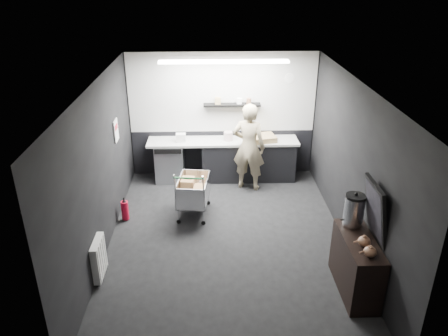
{
  "coord_description": "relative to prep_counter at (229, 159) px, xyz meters",
  "views": [
    {
      "loc": [
        -0.27,
        -6.24,
        4.27
      ],
      "look_at": [
        -0.04,
        0.4,
        1.19
      ],
      "focal_mm": 35.0,
      "sensor_mm": 36.0,
      "label": 1
    }
  ],
  "objects": [
    {
      "name": "radiator",
      "position": [
        -2.08,
        -3.32,
        -0.11
      ],
      "size": [
        0.1,
        0.5,
        0.6
      ],
      "primitive_type": "cube",
      "color": "white",
      "rests_on": "wall_left"
    },
    {
      "name": "white_container",
      "position": [
        -1.02,
        -0.05,
        0.53
      ],
      "size": [
        0.21,
        0.16,
        0.18
      ],
      "primitive_type": "cube",
      "rotation": [
        0.0,
        0.0,
        0.03
      ],
      "color": "white",
      "rests_on": "prep_counter"
    },
    {
      "name": "prep_counter",
      "position": [
        0.0,
        0.0,
        0.0
      ],
      "size": [
        3.2,
        0.61,
        0.9
      ],
      "color": "black",
      "rests_on": "floor"
    },
    {
      "name": "sideboard",
      "position": [
        1.64,
        -3.68,
        0.09
      ],
      "size": [
        0.48,
        1.13,
        1.7
      ],
      "color": "black",
      "rests_on": "floor"
    },
    {
      "name": "kitchen_wall_panel",
      "position": [
        -0.14,
        0.31,
        1.39
      ],
      "size": [
        3.95,
        0.02,
        1.7
      ],
      "primitive_type": "cube",
      "color": "silver",
      "rests_on": "wall_back"
    },
    {
      "name": "pink_tub",
      "position": [
        -0.02,
        0.0,
        0.54
      ],
      "size": [
        0.19,
        0.19,
        0.19
      ],
      "primitive_type": "cylinder",
      "color": "beige",
      "rests_on": "prep_counter"
    },
    {
      "name": "poster",
      "position": [
        -2.12,
        -1.12,
        1.09
      ],
      "size": [
        0.02,
        0.3,
        0.4
      ],
      "primitive_type": "cube",
      "color": "white",
      "rests_on": "wall_left"
    },
    {
      "name": "dado_panel",
      "position": [
        -0.14,
        0.31,
        0.04
      ],
      "size": [
        3.95,
        0.02,
        1.0
      ],
      "primitive_type": "cube",
      "color": "black",
      "rests_on": "wall_back"
    },
    {
      "name": "wall_left",
      "position": [
        -2.14,
        -2.42,
        0.89
      ],
      "size": [
        0.0,
        5.5,
        5.5
      ],
      "primitive_type": "plane",
      "rotation": [
        1.57,
        0.0,
        1.57
      ],
      "color": "black",
      "rests_on": "floor"
    },
    {
      "name": "floating_shelf",
      "position": [
        0.06,
        0.2,
        1.16
      ],
      "size": [
        1.2,
        0.22,
        0.04
      ],
      "primitive_type": "cube",
      "color": "black",
      "rests_on": "wall_back"
    },
    {
      "name": "person",
      "position": [
        0.38,
        -0.45,
        0.46
      ],
      "size": [
        0.78,
        0.63,
        1.84
      ],
      "primitive_type": "imported",
      "rotation": [
        0.0,
        0.0,
        2.81
      ],
      "color": "beige",
      "rests_on": "floor"
    },
    {
      "name": "fire_extinguisher",
      "position": [
        -1.99,
        -1.68,
        -0.24
      ],
      "size": [
        0.13,
        0.13,
        0.44
      ],
      "color": "#B70C26",
      "rests_on": "floor"
    },
    {
      "name": "wall_front",
      "position": [
        -0.14,
        -5.17,
        0.89
      ],
      "size": [
        5.5,
        0.0,
        5.5
      ],
      "primitive_type": "plane",
      "rotation": [
        -1.57,
        0.0,
        0.0
      ],
      "color": "black",
      "rests_on": "floor"
    },
    {
      "name": "ceiling_strip",
      "position": [
        -0.14,
        -0.57,
        2.21
      ],
      "size": [
        2.4,
        0.2,
        0.04
      ],
      "primitive_type": "cube",
      "color": "white",
      "rests_on": "ceiling"
    },
    {
      "name": "ceiling",
      "position": [
        -0.14,
        -2.42,
        2.24
      ],
      "size": [
        5.5,
        5.5,
        0.0
      ],
      "primitive_type": "plane",
      "rotation": [
        3.14,
        0.0,
        0.0
      ],
      "color": "silver",
      "rests_on": "wall_back"
    },
    {
      "name": "wall_right",
      "position": [
        1.86,
        -2.42,
        0.89
      ],
      "size": [
        0.0,
        5.5,
        5.5
      ],
      "primitive_type": "plane",
      "rotation": [
        1.57,
        0.0,
        -1.57
      ],
      "color": "black",
      "rests_on": "floor"
    },
    {
      "name": "shopping_cart",
      "position": [
        -0.73,
        -1.49,
        0.01
      ],
      "size": [
        0.63,
        0.96,
        0.99
      ],
      "color": "silver",
      "rests_on": "floor"
    },
    {
      "name": "cardboard_box",
      "position": [
        0.68,
        -0.05,
        0.5
      ],
      "size": [
        0.65,
        0.54,
        0.11
      ],
      "primitive_type": "cube",
      "rotation": [
        0.0,
        0.0,
        0.2
      ],
      "color": "#A38756",
      "rests_on": "prep_counter"
    },
    {
      "name": "wall_clock",
      "position": [
        1.26,
        0.3,
        1.69
      ],
      "size": [
        0.2,
        0.03,
        0.2
      ],
      "primitive_type": "cylinder",
      "rotation": [
        1.57,
        0.0,
        0.0
      ],
      "color": "white",
      "rests_on": "wall_back"
    },
    {
      "name": "poster_red_band",
      "position": [
        -2.11,
        -1.12,
        1.16
      ],
      "size": [
        0.02,
        0.22,
        0.1
      ],
      "primitive_type": "cube",
      "color": "red",
      "rests_on": "poster"
    },
    {
      "name": "floor",
      "position": [
        -0.14,
        -2.42,
        -0.46
      ],
      "size": [
        5.5,
        5.5,
        0.0
      ],
      "primitive_type": "plane",
      "color": "black",
      "rests_on": "ground"
    },
    {
      "name": "wall_back",
      "position": [
        -0.14,
        0.33,
        0.89
      ],
      "size": [
        5.5,
        0.0,
        5.5
      ],
      "primitive_type": "plane",
      "rotation": [
        1.57,
        0.0,
        0.0
      ],
      "color": "black",
      "rests_on": "floor"
    }
  ]
}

